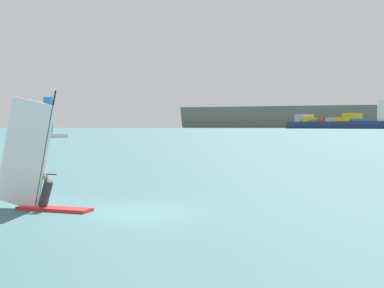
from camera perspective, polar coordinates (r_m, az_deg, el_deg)
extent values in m
plane|color=#386066|center=(17.81, -6.74, -7.65)|extent=(4000.00, 4000.00, 0.00)
cube|color=red|center=(18.64, -15.28, -7.08)|extent=(2.80, 0.92, 0.12)
cylinder|color=black|center=(18.62, -16.21, -0.55)|extent=(0.94, 0.13, 4.13)
cube|color=white|center=(19.14, -18.34, -1.03)|extent=(2.57, 0.24, 4.15)
cylinder|color=black|center=(18.95, -17.34, -3.23)|extent=(1.81, 0.17, 0.04)
cylinder|color=#2D2D33|center=(18.76, -16.19, -5.39)|extent=(0.61, 0.36, 1.00)
sphere|color=tan|center=(18.70, -16.21, -3.59)|extent=(0.22, 0.22, 0.22)
cube|color=navy|center=(666.98, 16.62, 2.06)|extent=(146.64, 121.55, 8.98)
cube|color=#1E66AD|center=(652.10, 18.55, 2.55)|extent=(25.15, 28.08, 2.60)
cube|color=gold|center=(659.07, 17.64, 2.89)|extent=(25.15, 28.08, 10.40)
cube|color=gold|center=(666.12, 16.74, 2.67)|extent=(25.15, 28.08, 5.20)
cube|color=#99999E|center=(673.36, 15.87, 2.67)|extent=(25.15, 28.08, 5.20)
cube|color=red|center=(680.75, 15.01, 2.67)|extent=(25.15, 28.08, 5.20)
cube|color=#2D8C47|center=(688.28, 14.17, 2.56)|extent=(25.15, 28.08, 2.60)
cube|color=gold|center=(695.98, 13.35, 2.67)|extent=(25.15, 28.08, 5.20)
cube|color=#99999E|center=(703.85, 12.55, 2.88)|extent=(25.15, 28.08, 10.40)
cube|color=#60665B|center=(1069.01, 14.99, 2.88)|extent=(1372.52, 356.04, 40.75)
cube|color=white|center=(137.48, -15.58, 0.93)|extent=(8.47, 6.54, 1.11)
cylinder|color=#B2B2B7|center=(137.51, -15.60, 3.45)|extent=(0.16, 0.16, 10.98)
cube|color=#268CD8|center=(137.48, -15.93, 3.21)|extent=(2.09, 1.32, 9.23)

